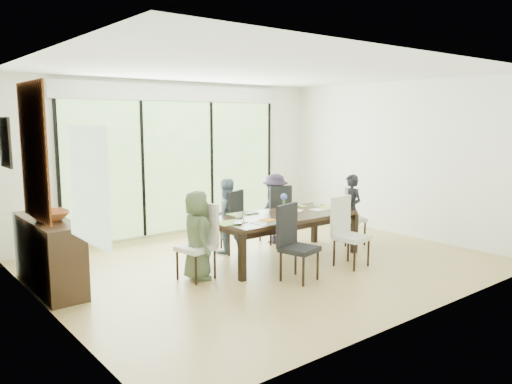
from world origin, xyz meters
TOP-DOWN VIEW (x-y plane):
  - floor at (0.00, 0.00)m, footprint 6.00×5.00m
  - ceiling at (0.00, 0.00)m, footprint 6.00×5.00m
  - wall_back at (0.00, 2.51)m, footprint 6.00×0.02m
  - wall_front at (0.00, -2.51)m, footprint 6.00×0.02m
  - wall_left at (-3.01, 0.00)m, footprint 0.02×5.00m
  - wall_right at (3.01, 0.00)m, footprint 0.02×5.00m
  - glass_doors at (0.00, 2.47)m, footprint 4.20×0.02m
  - blinds_header at (0.00, 2.46)m, footprint 4.40×0.06m
  - mullion_a at (-2.10, 2.46)m, footprint 0.05×0.04m
  - mullion_b at (-0.70, 2.46)m, footprint 0.05×0.04m
  - mullion_c at (0.70, 2.46)m, footprint 0.05×0.04m
  - mullion_d at (2.10, 2.46)m, footprint 0.05×0.04m
  - side_window at (-2.97, -1.20)m, footprint 0.02×0.90m
  - deck at (0.00, 3.40)m, footprint 6.00×1.80m
  - rail_top at (0.00, 4.20)m, footprint 6.00×0.08m
  - foliage_left at (-1.80, 5.20)m, footprint 3.20×3.20m
  - foliage_mid at (0.40, 5.80)m, footprint 4.00×4.00m
  - foliage_right at (2.20, 5.00)m, footprint 2.80×2.80m
  - foliage_far at (-0.60, 6.50)m, footprint 3.60×3.60m
  - table_top at (0.32, 0.00)m, footprint 2.14×0.98m
  - table_apron at (0.32, 0.00)m, footprint 1.96×0.80m
  - table_leg_fl at (-0.76, -0.43)m, footprint 0.08×0.08m
  - table_leg_fr at (1.40, -0.43)m, footprint 0.08×0.08m
  - table_leg_bl at (-0.76, 0.43)m, footprint 0.08×0.08m
  - table_leg_br at (1.40, 0.43)m, footprint 0.08×0.08m
  - chair_left_end at (-1.18, 0.00)m, footprint 0.49×0.49m
  - chair_right_end at (1.82, 0.00)m, footprint 0.54×0.54m
  - chair_far_left at (-0.13, 0.85)m, footprint 0.54×0.54m
  - chair_far_right at (0.87, 0.85)m, footprint 0.47×0.47m
  - chair_near_left at (-0.18, -0.87)m, footprint 0.49×0.49m
  - chair_near_right at (0.82, -0.87)m, footprint 0.45×0.45m
  - person_left_end at (-1.16, 0.00)m, footprint 0.46×0.61m
  - person_right_end at (1.80, 0.00)m, footprint 0.38×0.56m
  - person_far_left at (-0.13, 0.83)m, footprint 0.59×0.43m
  - person_far_right at (0.87, 0.83)m, footprint 0.54×0.34m
  - placemat_left at (-0.63, 0.00)m, footprint 0.39×0.29m
  - placemat_right at (1.27, 0.00)m, footprint 0.39×0.29m
  - placemat_far_l at (-0.13, 0.40)m, footprint 0.39×0.29m
  - placemat_far_r at (0.87, 0.40)m, footprint 0.39×0.29m
  - placemat_paper at (-0.23, -0.30)m, footprint 0.39×0.29m
  - tablet_far_l at (-0.03, 0.35)m, footprint 0.23×0.16m
  - tablet_far_r at (0.82, 0.35)m, footprint 0.21×0.15m
  - papers at (1.02, -0.05)m, footprint 0.27×0.20m
  - platter_base at (-0.23, -0.30)m, footprint 0.23×0.23m
  - platter_snacks at (-0.23, -0.30)m, footprint 0.18×0.18m
  - vase at (0.37, 0.05)m, footprint 0.07×0.07m
  - hyacinth_stems at (0.37, 0.05)m, footprint 0.04×0.04m
  - hyacinth_blooms at (0.37, 0.05)m, footprint 0.10×0.10m
  - laptop at (-0.53, -0.10)m, footprint 0.33×0.35m
  - cup_a at (-0.38, 0.15)m, footprint 0.15×0.15m
  - cup_b at (0.47, -0.10)m, footprint 0.12×0.12m
  - cup_c at (1.12, 0.10)m, footprint 0.14×0.14m
  - book at (0.57, 0.05)m, footprint 0.20×0.24m
  - sideboard at (-2.76, 0.81)m, footprint 0.43×1.53m
  - bowl at (-2.76, 0.71)m, footprint 0.45×0.45m
  - candlestick_base at (-2.76, 1.16)m, footprint 0.10×0.10m
  - candlestick_shaft at (-2.76, 1.16)m, footprint 0.02×0.02m
  - candlestick_pan at (-2.76, 1.16)m, footprint 0.10×0.10m
  - candle at (-2.76, 1.16)m, footprint 0.03×0.03m
  - tapestry at (-2.97, 0.40)m, footprint 0.02×1.00m
  - art_frame at (-2.97, 1.70)m, footprint 0.03×0.55m
  - art_canvas at (-2.95, 1.70)m, footprint 0.01×0.45m

SIDE VIEW (x-z plane):
  - deck at x=0.00m, z-range -0.10..0.00m
  - floor at x=0.00m, z-range -0.01..0.00m
  - table_leg_fl at x=-0.76m, z-range 0.00..0.62m
  - table_leg_fr at x=1.40m, z-range 0.00..0.62m
  - table_leg_bl at x=-0.76m, z-range 0.00..0.62m
  - table_leg_br at x=1.40m, z-range 0.00..0.62m
  - sideboard at x=-2.76m, z-range 0.00..0.86m
  - chair_left_end at x=-1.18m, z-range 0.00..0.98m
  - chair_right_end at x=1.82m, z-range 0.00..0.98m
  - chair_far_left at x=-0.13m, z-range 0.00..0.98m
  - chair_far_right at x=0.87m, z-range 0.00..0.98m
  - chair_near_left at x=-0.18m, z-range 0.00..0.98m
  - chair_near_right at x=0.82m, z-range 0.00..0.98m
  - rail_top at x=0.00m, z-range 0.52..0.58m
  - table_apron at x=0.32m, z-range 0.52..0.61m
  - person_left_end at x=-1.16m, z-range 0.00..1.15m
  - person_right_end at x=1.80m, z-range 0.00..1.15m
  - person_far_left at x=-0.13m, z-range 0.00..1.15m
  - person_far_right at x=0.87m, z-range 0.00..1.15m
  - table_top at x=0.32m, z-range 0.62..0.67m
  - papers at x=1.02m, z-range 0.67..0.67m
  - placemat_left at x=-0.63m, z-range 0.67..0.67m
  - placemat_right at x=1.27m, z-range 0.67..0.67m
  - placemat_far_l at x=-0.13m, z-range 0.67..0.67m
  - placemat_far_r at x=0.87m, z-range 0.67..0.67m
  - placemat_paper at x=-0.23m, z-range 0.67..0.67m
  - book at x=0.57m, z-range 0.67..0.68m
  - tablet_far_r at x=0.82m, z-range 0.67..0.68m
  - tablet_far_l at x=-0.03m, z-range 0.67..0.68m
  - laptop at x=-0.53m, z-range 0.67..0.69m
  - platter_base at x=-0.23m, z-range 0.67..0.70m
  - platter_snacks at x=-0.23m, z-range 0.69..0.71m
  - cup_b at x=0.47m, z-range 0.67..0.75m
  - cup_a at x=-0.38m, z-range 0.67..0.75m
  - cup_c at x=1.12m, z-range 0.67..0.75m
  - vase at x=0.37m, z-range 0.67..0.78m
  - hyacinth_stems at x=0.37m, z-range 0.76..0.90m
  - candlestick_base at x=-2.76m, z-range 0.86..0.90m
  - bowl at x=-2.76m, z-range 0.86..0.97m
  - hyacinth_blooms at x=0.37m, z-range 0.87..0.97m
  - glass_doors at x=0.00m, z-range 0.05..2.35m
  - mullion_a at x=-2.10m, z-range 0.05..2.35m
  - mullion_b at x=-0.70m, z-range 0.05..2.35m
  - mullion_c at x=0.70m, z-range 0.05..2.35m
  - mullion_d at x=2.10m, z-range 0.05..2.35m
  - foliage_right at x=2.20m, z-range -0.14..2.66m
  - wall_back at x=0.00m, z-range 0.00..2.70m
  - wall_front at x=0.00m, z-range 0.00..2.70m
  - wall_left at x=-3.01m, z-range 0.00..2.70m
  - wall_right at x=3.01m, z-range 0.00..2.70m
  - foliage_left at x=-1.80m, z-range -0.16..3.04m
  - candlestick_shaft at x=-2.76m, z-range 0.88..2.08m
  - side_window at x=-2.97m, z-range 1.00..2.00m
  - foliage_far at x=-0.60m, z-range -0.18..3.42m
  - tapestry at x=-2.97m, z-range 0.95..2.45m
  - art_frame at x=-2.97m, z-range 1.42..2.08m
  - art_canvas at x=-2.95m, z-range 1.48..2.02m
  - foliage_mid at x=0.40m, z-range -0.20..3.80m
  - candlestick_pan at x=-2.76m, z-range 2.06..2.09m
  - candle at x=-2.76m, z-range 2.08..2.18m
  - blinds_header at x=0.00m, z-range 2.36..2.64m
  - ceiling at x=0.00m, z-range 2.70..2.71m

